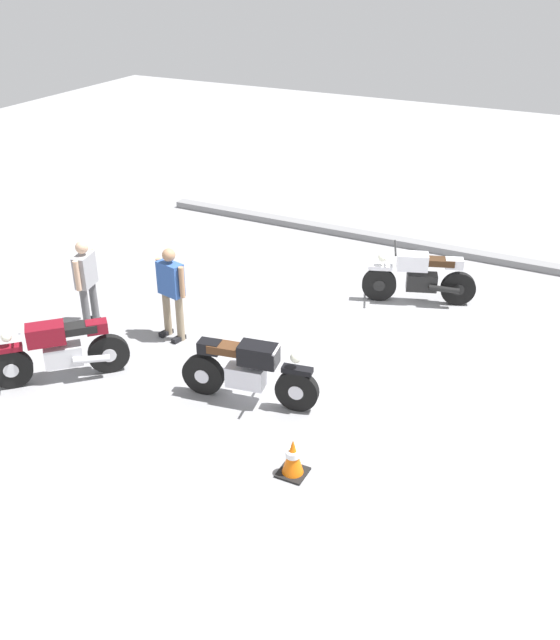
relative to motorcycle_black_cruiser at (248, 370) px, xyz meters
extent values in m
plane|color=gray|center=(1.23, 2.22, -0.52)|extent=(40.00, 40.00, 0.00)
cube|color=gray|center=(1.23, 6.82, -0.45)|extent=(14.00, 0.30, 0.15)
cylinder|color=black|center=(0.73, 0.12, -0.20)|extent=(0.65, 0.22, 0.64)
cylinder|color=black|center=(-0.70, -0.12, -0.20)|extent=(0.65, 0.22, 0.64)
cylinder|color=silver|center=(0.73, 0.12, -0.20)|extent=(0.24, 0.18, 0.22)
cylinder|color=silver|center=(-0.70, -0.12, -0.20)|extent=(0.24, 0.18, 0.22)
cube|color=silver|center=(-0.04, -0.01, -0.10)|extent=(0.60, 0.37, 0.32)
cube|color=black|center=(0.16, 0.02, 0.30)|extent=(0.61, 0.41, 0.30)
cube|color=black|center=(0.73, 0.12, 0.15)|extent=(0.46, 0.23, 0.08)
cube|color=#4C2D19|center=(-0.28, -0.05, 0.32)|extent=(0.63, 0.36, 0.12)
cube|color=black|center=(-0.58, -0.10, 0.30)|extent=(0.35, 0.27, 0.18)
cylinder|color=silver|center=(-0.46, 0.09, -0.15)|extent=(0.57, 0.20, 0.16)
cylinder|color=silver|center=(0.49, 0.08, 0.55)|extent=(0.15, 0.70, 0.04)
sphere|color=silver|center=(0.70, 0.11, 0.35)|extent=(0.16, 0.16, 0.16)
cylinder|color=black|center=(0.57, 4.02, -0.20)|extent=(0.64, 0.33, 0.64)
cylinder|color=black|center=(1.94, 4.51, -0.20)|extent=(0.64, 0.33, 0.64)
cylinder|color=black|center=(0.57, 4.02, -0.20)|extent=(0.26, 0.21, 0.22)
cylinder|color=black|center=(1.94, 4.51, -0.20)|extent=(0.26, 0.21, 0.22)
cube|color=black|center=(1.30, 4.28, -0.10)|extent=(0.62, 0.45, 0.32)
cube|color=silver|center=(1.11, 4.21, 0.30)|extent=(0.63, 0.49, 0.30)
cube|color=silver|center=(0.57, 4.02, 0.15)|extent=(0.47, 0.30, 0.08)
cube|color=#382314|center=(1.54, 4.36, 0.32)|extent=(0.65, 0.45, 0.12)
cube|color=silver|center=(1.82, 4.46, 0.30)|extent=(0.38, 0.31, 0.18)
cylinder|color=black|center=(1.73, 4.25, -0.15)|extent=(0.56, 0.29, 0.16)
cylinder|color=black|center=(0.80, 4.10, 0.55)|extent=(0.27, 0.67, 0.04)
sphere|color=silver|center=(0.59, 4.03, 0.35)|extent=(0.16, 0.16, 0.16)
cylinder|color=black|center=(-3.38, -1.29, -0.20)|extent=(0.54, 0.53, 0.64)
cylinder|color=black|center=(-2.34, -0.27, -0.20)|extent=(0.54, 0.53, 0.64)
cylinder|color=silver|center=(-3.38, -1.29, -0.20)|extent=(0.26, 0.26, 0.22)
cylinder|color=silver|center=(-2.34, -0.27, -0.20)|extent=(0.26, 0.26, 0.22)
cube|color=silver|center=(-2.82, -0.75, -0.10)|extent=(0.60, 0.59, 0.32)
cube|color=maroon|center=(-2.97, -0.89, 0.30)|extent=(0.62, 0.62, 0.30)
cube|color=maroon|center=(-3.38, -1.29, 0.15)|extent=(0.43, 0.42, 0.08)
cube|color=black|center=(-2.65, -0.57, 0.32)|extent=(0.61, 0.61, 0.12)
cube|color=maroon|center=(-2.43, -0.36, 0.30)|extent=(0.38, 0.38, 0.18)
cylinder|color=silver|center=(-2.42, -0.59, -0.15)|extent=(0.47, 0.47, 0.16)
cylinder|color=silver|center=(-3.20, -1.12, 0.55)|extent=(0.52, 0.52, 0.04)
sphere|color=silver|center=(-3.36, -1.27, 0.35)|extent=(0.16, 0.16, 0.16)
cylinder|color=#59595B|center=(-3.62, 0.93, -0.12)|extent=(0.16, 0.16, 0.79)
cube|color=black|center=(-3.67, 0.91, -0.48)|extent=(0.28, 0.16, 0.08)
cylinder|color=#59595B|center=(-3.54, 0.62, -0.12)|extent=(0.16, 0.16, 0.79)
cube|color=black|center=(-3.60, 0.61, -0.48)|extent=(0.28, 0.16, 0.08)
cube|color=#99999E|center=(-3.58, 0.77, 0.55)|extent=(0.32, 0.48, 0.56)
cylinder|color=#D8AD8C|center=(-3.64, 1.04, 0.57)|extent=(0.11, 0.11, 0.53)
cylinder|color=#D8AD8C|center=(-3.52, 0.51, 0.57)|extent=(0.11, 0.11, 0.53)
sphere|color=#D8AD8C|center=(-3.58, 0.77, 0.97)|extent=(0.21, 0.21, 0.21)
cylinder|color=gray|center=(-2.22, 1.15, -0.12)|extent=(0.16, 0.16, 0.81)
cube|color=black|center=(-2.23, 1.09, -0.48)|extent=(0.16, 0.28, 0.08)
cylinder|color=gray|center=(-1.91, 1.08, -0.12)|extent=(0.16, 0.16, 0.81)
cube|color=black|center=(-1.92, 1.02, -0.48)|extent=(0.16, 0.28, 0.08)
cube|color=#3359A5|center=(-2.07, 1.11, 0.57)|extent=(0.49, 0.32, 0.57)
cylinder|color=tan|center=(-2.33, 1.17, 0.59)|extent=(0.11, 0.11, 0.54)
cylinder|color=tan|center=(-1.80, 1.05, 0.59)|extent=(0.11, 0.11, 0.54)
sphere|color=tan|center=(-2.07, 1.11, 0.99)|extent=(0.22, 0.22, 0.22)
cube|color=black|center=(1.29, -1.18, -0.51)|extent=(0.36, 0.36, 0.03)
cone|color=orange|center=(1.29, -1.18, -0.24)|extent=(0.28, 0.28, 0.50)
cylinder|color=white|center=(1.29, -1.18, -0.20)|extent=(0.19, 0.19, 0.08)
camera|label=1|loc=(4.35, -7.63, 5.54)|focal=40.17mm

